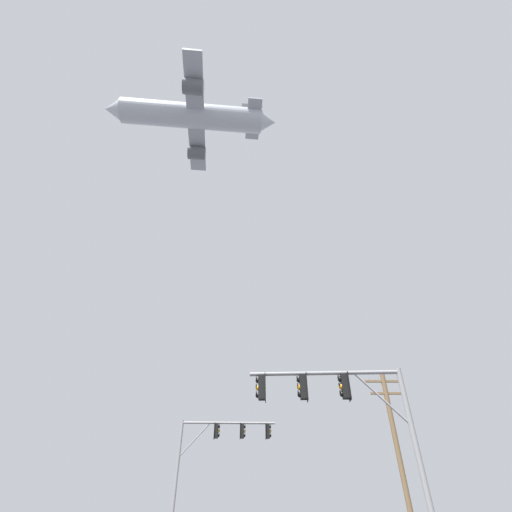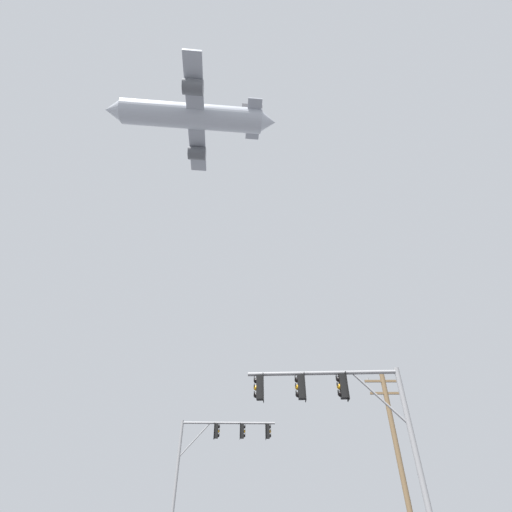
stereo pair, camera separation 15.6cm
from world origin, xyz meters
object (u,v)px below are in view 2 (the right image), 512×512
at_px(airplane, 192,117).
at_px(utility_pole, 396,442).
at_px(signal_pole_near, 340,404).
at_px(signal_pole_far, 217,444).

bearing_deg(airplane, utility_pole, -22.63).
height_order(signal_pole_near, signal_pole_far, signal_pole_far).
xyz_separation_m(signal_pole_far, utility_pole, (10.28, -5.47, -0.70)).
distance_m(signal_pole_near, signal_pole_far, 14.30).
relative_size(signal_pole_near, airplane, 0.25).
relative_size(signal_pole_near, signal_pole_far, 0.90).
height_order(signal_pole_near, airplane, airplane).
distance_m(signal_pole_far, utility_pole, 11.66).
distance_m(utility_pole, airplane, 45.00).
bearing_deg(signal_pole_far, signal_pole_near, -65.66).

